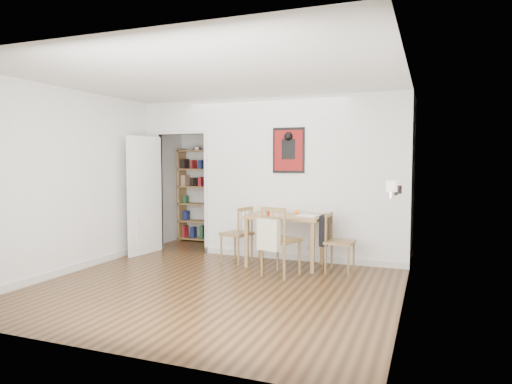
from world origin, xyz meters
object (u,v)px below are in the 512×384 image
at_px(mantel_lamp, 392,187).
at_px(ceramic_jar_a, 394,190).
at_px(chair_left, 237,234).
at_px(chair_right, 339,242).
at_px(red_glass, 268,213).
at_px(orange_fruit, 297,213).
at_px(chair_front, 280,240).
at_px(notebook, 308,216).
at_px(bookshelf, 198,195).
at_px(ceramic_jar_b, 399,190).
at_px(fireplace, 399,240).
at_px(dining_table, 285,221).

distance_m(mantel_lamp, ceramic_jar_a, 0.44).
height_order(chair_left, chair_right, chair_left).
height_order(red_glass, orange_fruit, red_glass).
height_order(chair_front, notebook, chair_front).
bearing_deg(bookshelf, orange_fruit, -29.66).
relative_size(orange_fruit, ceramic_jar_b, 0.73).
relative_size(chair_front, notebook, 2.94).
bearing_deg(bookshelf, chair_left, -45.44).
xyz_separation_m(chair_front, fireplace, (1.57, -0.08, 0.12)).
bearing_deg(chair_right, chair_front, -145.23).
height_order(chair_right, mantel_lamp, mantel_lamp).
bearing_deg(mantel_lamp, orange_fruit, 141.93).
height_order(chair_left, bookshelf, bookshelf).
distance_m(chair_right, ceramic_jar_b, 1.15).
bearing_deg(ceramic_jar_b, ceramic_jar_a, -96.97).
relative_size(bookshelf, fireplace, 1.45).
bearing_deg(mantel_lamp, chair_left, 157.18).
bearing_deg(ceramic_jar_a, fireplace, -39.68).
bearing_deg(mantel_lamp, dining_table, 147.25).
height_order(dining_table, notebook, notebook).
relative_size(red_glass, notebook, 0.25).
xyz_separation_m(chair_right, bookshelf, (-3.10, 1.58, 0.46)).
bearing_deg(red_glass, chair_left, 171.78).
xyz_separation_m(dining_table, fireplace, (1.68, -0.66, -0.06)).
distance_m(chair_right, red_glass, 1.13).
relative_size(chair_left, red_glass, 10.84).
distance_m(bookshelf, mantel_lamp, 4.65).
bearing_deg(chair_right, chair_left, 177.84).
height_order(red_glass, ceramic_jar_a, ceramic_jar_a).
bearing_deg(bookshelf, ceramic_jar_b, -24.57).
relative_size(bookshelf, ceramic_jar_a, 14.95).
bearing_deg(chair_right, ceramic_jar_a, -33.29).
height_order(chair_left, ceramic_jar_b, ceramic_jar_b).
height_order(fireplace, ceramic_jar_a, ceramic_jar_a).
height_order(notebook, ceramic_jar_a, ceramic_jar_a).
height_order(chair_right, notebook, chair_right).
distance_m(chair_left, mantel_lamp, 2.73).
bearing_deg(dining_table, orange_fruit, 30.37).
height_order(chair_front, orange_fruit, chair_front).
relative_size(orange_fruit, notebook, 0.24).
relative_size(fireplace, ceramic_jar_a, 10.29).
bearing_deg(mantel_lamp, chair_right, 129.64).
bearing_deg(chair_left, fireplace, -14.44).
distance_m(bookshelf, red_glass, 2.59).
xyz_separation_m(dining_table, ceramic_jar_a, (1.61, -0.60, 0.54)).
xyz_separation_m(bookshelf, orange_fruit, (2.44, -1.39, -0.09)).
relative_size(chair_right, notebook, 2.56).
xyz_separation_m(chair_left, fireplace, (2.46, -0.63, 0.18)).
relative_size(chair_right, bookshelf, 0.47).
bearing_deg(fireplace, notebook, 153.20).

